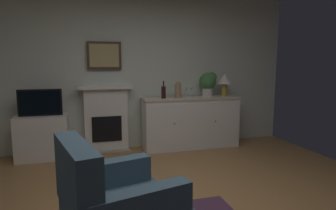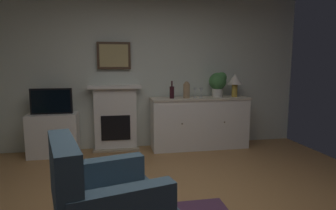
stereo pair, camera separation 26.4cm
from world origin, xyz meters
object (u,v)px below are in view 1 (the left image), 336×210
at_px(table_lamp, 224,80).
at_px(wine_bottle, 164,92).
at_px(vase_decorative, 178,90).
at_px(tv_cabinet, 43,137).
at_px(wine_glass_center, 192,90).
at_px(potted_plant_small, 208,82).
at_px(armchair, 115,209).
at_px(wine_glass_left, 186,90).
at_px(fireplace_unit, 106,119).
at_px(sideboard_cabinet, 191,122).
at_px(framed_picture, 104,56).
at_px(tv_set, 40,103).

bearing_deg(table_lamp, wine_bottle, -177.99).
distance_m(vase_decorative, tv_cabinet, 2.26).
relative_size(wine_bottle, wine_glass_center, 1.76).
xyz_separation_m(potted_plant_small, armchair, (-1.89, -2.63, -0.76)).
xyz_separation_m(wine_glass_left, potted_plant_small, (0.42, 0.04, 0.13)).
xyz_separation_m(wine_bottle, wine_glass_left, (0.42, 0.05, 0.01)).
height_order(fireplace_unit, sideboard_cabinet, fireplace_unit).
distance_m(framed_picture, table_lamp, 2.12).
height_order(fireplace_unit, vase_decorative, vase_decorative).
bearing_deg(wine_bottle, wine_glass_center, 6.74).
bearing_deg(vase_decorative, potted_plant_small, 9.16).
height_order(framed_picture, sideboard_cabinet, framed_picture).
relative_size(fireplace_unit, sideboard_cabinet, 0.65).
height_order(wine_glass_left, armchair, wine_glass_left).
distance_m(sideboard_cabinet, wine_glass_left, 0.57).
relative_size(sideboard_cabinet, wine_glass_center, 10.25).
xyz_separation_m(vase_decorative, tv_set, (-2.16, 0.04, -0.15)).
height_order(vase_decorative, tv_cabinet, vase_decorative).
distance_m(fireplace_unit, wine_glass_center, 1.54).
xyz_separation_m(table_lamp, wine_bottle, (-1.13, -0.04, -0.17)).
relative_size(wine_glass_left, wine_glass_center, 1.00).
height_order(sideboard_cabinet, tv_cabinet, sideboard_cabinet).
bearing_deg(wine_glass_left, armchair, -119.41).
bearing_deg(tv_set, table_lamp, 0.15).
xyz_separation_m(fireplace_unit, tv_cabinet, (-0.97, -0.16, -0.21)).
height_order(sideboard_cabinet, potted_plant_small, potted_plant_small).
bearing_deg(armchair, tv_set, 108.49).
relative_size(vase_decorative, potted_plant_small, 0.65).
bearing_deg(wine_glass_left, potted_plant_small, 5.32).
xyz_separation_m(wine_glass_center, tv_set, (-2.43, -0.03, -0.13)).
bearing_deg(sideboard_cabinet, framed_picture, 171.16).
bearing_deg(wine_bottle, table_lamp, 2.01).
bearing_deg(vase_decorative, armchair, -117.05).
bearing_deg(potted_plant_small, vase_decorative, -170.84).
bearing_deg(wine_glass_center, wine_glass_left, -171.41).
bearing_deg(armchair, wine_glass_left, 60.59).
height_order(table_lamp, potted_plant_small, potted_plant_small).
relative_size(framed_picture, potted_plant_small, 1.28).
bearing_deg(wine_bottle, fireplace_unit, 166.90).
height_order(wine_glass_left, wine_glass_center, same).
xyz_separation_m(vase_decorative, armchair, (-1.29, -2.54, -0.64)).
relative_size(fireplace_unit, armchair, 1.13).
bearing_deg(tv_cabinet, armchair, -71.67).
distance_m(sideboard_cabinet, wine_bottle, 0.74).
bearing_deg(potted_plant_small, wine_glass_center, -175.84).
height_order(table_lamp, wine_glass_left, table_lamp).
relative_size(vase_decorative, tv_set, 0.45).
bearing_deg(tv_cabinet, wine_bottle, -1.64).
relative_size(wine_bottle, vase_decorative, 1.03).
height_order(sideboard_cabinet, armchair, armchair).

